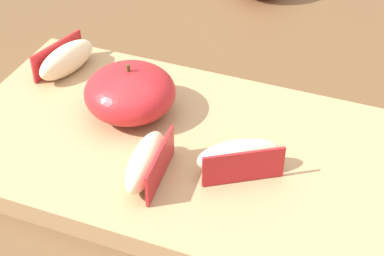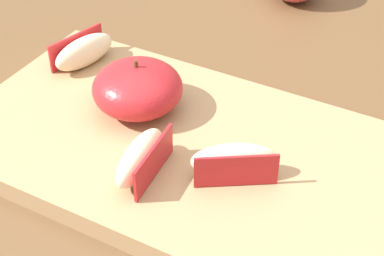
{
  "view_description": "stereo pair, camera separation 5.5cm",
  "coord_description": "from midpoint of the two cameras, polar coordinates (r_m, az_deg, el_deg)",
  "views": [
    {
      "loc": [
        0.09,
        -0.46,
        1.16
      ],
      "look_at": [
        -0.07,
        -0.06,
        0.81
      ],
      "focal_mm": 57.92,
      "sensor_mm": 36.0,
      "label": 1
    },
    {
      "loc": [
        0.14,
        -0.44,
        1.16
      ],
      "look_at": [
        -0.07,
        -0.06,
        0.81
      ],
      "focal_mm": 57.92,
      "sensor_mm": 36.0,
      "label": 2
    }
  ],
  "objects": [
    {
      "name": "apple_wedge_right",
      "position": [
        0.53,
        -1.73,
        -2.89
      ],
      "size": [
        0.03,
        0.08,
        0.03
      ],
      "color": "beige",
      "rests_on": "cutting_board"
    },
    {
      "name": "apple_wedge_left",
      "position": [
        0.67,
        -7.64,
        6.93
      ],
      "size": [
        0.04,
        0.08,
        0.03
      ],
      "color": "beige",
      "rests_on": "cutting_board"
    },
    {
      "name": "apple_wedge_front",
      "position": [
        0.53,
        6.94,
        -3.17
      ],
      "size": [
        0.08,
        0.06,
        0.03
      ],
      "color": "beige",
      "rests_on": "cutting_board"
    },
    {
      "name": "apple_half_skin_up",
      "position": [
        0.6,
        -2.4,
        3.59
      ],
      "size": [
        0.09,
        0.09,
        0.06
      ],
      "color": "#B21E23",
      "rests_on": "cutting_board"
    },
    {
      "name": "dining_table",
      "position": [
        0.67,
        10.13,
        -8.8
      ],
      "size": [
        1.44,
        0.85,
        0.77
      ],
      "color": "brown",
      "rests_on": "ground_plane"
    },
    {
      "name": "cutting_board",
      "position": [
        0.57,
        2.77,
        -2.49
      ],
      "size": [
        0.45,
        0.24,
        0.02
      ],
      "color": "#A37F56",
      "rests_on": "dining_table"
    }
  ]
}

